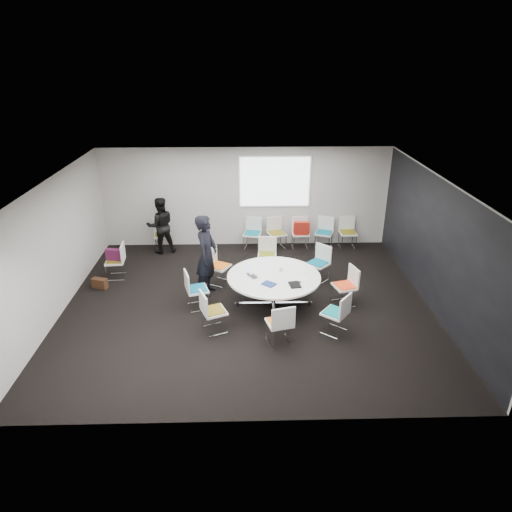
{
  "coord_description": "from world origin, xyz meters",
  "views": [
    {
      "loc": [
        -0.05,
        -8.79,
        5.15
      ],
      "look_at": [
        0.2,
        0.4,
        1.0
      ],
      "focal_mm": 32.0,
      "sensor_mm": 36.0,
      "label": 1
    }
  ],
  "objects_px": {
    "chair_back_d": "(324,238)",
    "chair_back_b": "(277,239)",
    "chair_ring_d": "(219,273)",
    "brown_bag": "(100,283)",
    "chair_back_a": "(252,239)",
    "chair_person_back": "(163,240)",
    "chair_ring_e": "(197,296)",
    "chair_ring_f": "(214,319)",
    "conference_table": "(274,285)",
    "chair_ring_b": "(318,270)",
    "chair_back_e": "(347,238)",
    "chair_ring_h": "(335,320)",
    "chair_spare_left": "(117,267)",
    "person_main": "(207,255)",
    "chair_ring_g": "(280,331)",
    "cup": "(281,269)",
    "chair_back_c": "(300,239)",
    "chair_ring_c": "(267,261)",
    "maroon_bag": "(114,255)",
    "person_back": "(161,225)",
    "chair_ring_a": "(344,293)",
    "laptop": "(254,275)"
  },
  "relations": [
    {
      "from": "chair_back_a",
      "to": "chair_back_b",
      "type": "height_order",
      "value": "same"
    },
    {
      "from": "chair_ring_b",
      "to": "chair_back_e",
      "type": "height_order",
      "value": "same"
    },
    {
      "from": "chair_ring_h",
      "to": "chair_spare_left",
      "type": "relative_size",
      "value": 1.0
    },
    {
      "from": "chair_ring_d",
      "to": "chair_back_e",
      "type": "relative_size",
      "value": 1.0
    },
    {
      "from": "chair_ring_h",
      "to": "chair_ring_a",
      "type": "bearing_deg",
      "value": 18.33
    },
    {
      "from": "chair_back_b",
      "to": "chair_back_d",
      "type": "xyz_separation_m",
      "value": [
        1.34,
        0.0,
        0.0
      ]
    },
    {
      "from": "chair_ring_d",
      "to": "chair_back_c",
      "type": "distance_m",
      "value": 3.05
    },
    {
      "from": "chair_ring_g",
      "to": "laptop",
      "type": "relative_size",
      "value": 2.98
    },
    {
      "from": "chair_ring_b",
      "to": "chair_back_c",
      "type": "relative_size",
      "value": 1.0
    },
    {
      "from": "chair_back_a",
      "to": "person_main",
      "type": "height_order",
      "value": "person_main"
    },
    {
      "from": "chair_ring_g",
      "to": "chair_person_back",
      "type": "xyz_separation_m",
      "value": [
        -2.94,
        4.61,
        0.0
      ]
    },
    {
      "from": "chair_back_e",
      "to": "person_main",
      "type": "height_order",
      "value": "person_main"
    },
    {
      "from": "chair_ring_e",
      "to": "chair_ring_a",
      "type": "bearing_deg",
      "value": 73.73
    },
    {
      "from": "conference_table",
      "to": "chair_ring_g",
      "type": "xyz_separation_m",
      "value": [
        0.03,
        -1.43,
        -0.24
      ]
    },
    {
      "from": "chair_back_a",
      "to": "cup",
      "type": "bearing_deg",
      "value": 113.3
    },
    {
      "from": "chair_back_a",
      "to": "chair_spare_left",
      "type": "distance_m",
      "value": 3.81
    },
    {
      "from": "chair_ring_e",
      "to": "chair_ring_f",
      "type": "distance_m",
      "value": 1.01
    },
    {
      "from": "chair_ring_e",
      "to": "chair_spare_left",
      "type": "relative_size",
      "value": 1.0
    },
    {
      "from": "chair_ring_g",
      "to": "maroon_bag",
      "type": "distance_m",
      "value": 4.81
    },
    {
      "from": "chair_back_d",
      "to": "chair_back_a",
      "type": "bearing_deg",
      "value": 21.91
    },
    {
      "from": "chair_ring_a",
      "to": "chair_ring_b",
      "type": "relative_size",
      "value": 1.0
    },
    {
      "from": "chair_ring_c",
      "to": "conference_table",
      "type": "bearing_deg",
      "value": 97.13
    },
    {
      "from": "chair_ring_e",
      "to": "conference_table",
      "type": "bearing_deg",
      "value": 74.36
    },
    {
      "from": "chair_ring_c",
      "to": "maroon_bag",
      "type": "height_order",
      "value": "chair_ring_c"
    },
    {
      "from": "chair_person_back",
      "to": "laptop",
      "type": "xyz_separation_m",
      "value": [
        2.48,
        -3.17,
        0.47
      ]
    },
    {
      "from": "chair_spare_left",
      "to": "maroon_bag",
      "type": "xyz_separation_m",
      "value": [
        -0.02,
        -0.0,
        0.34
      ]
    },
    {
      "from": "chair_back_a",
      "to": "chair_person_back",
      "type": "relative_size",
      "value": 1.0
    },
    {
      "from": "chair_ring_d",
      "to": "chair_spare_left",
      "type": "distance_m",
      "value": 2.56
    },
    {
      "from": "chair_ring_d",
      "to": "person_main",
      "type": "height_order",
      "value": "person_main"
    },
    {
      "from": "chair_back_d",
      "to": "chair_back_b",
      "type": "bearing_deg",
      "value": 22.05
    },
    {
      "from": "chair_ring_d",
      "to": "chair_ring_c",
      "type": "bearing_deg",
      "value": 146.24
    },
    {
      "from": "chair_spare_left",
      "to": "person_main",
      "type": "xyz_separation_m",
      "value": [
        2.31,
        -0.85,
        0.67
      ]
    },
    {
      "from": "chair_ring_h",
      "to": "chair_person_back",
      "type": "distance_m",
      "value": 5.91
    },
    {
      "from": "chair_person_back",
      "to": "person_back",
      "type": "xyz_separation_m",
      "value": [
        0.0,
        -0.17,
        0.51
      ]
    },
    {
      "from": "chair_ring_h",
      "to": "chair_spare_left",
      "type": "distance_m",
      "value": 5.56
    },
    {
      "from": "chair_ring_b",
      "to": "chair_back_a",
      "type": "xyz_separation_m",
      "value": [
        -1.56,
        2.02,
        0.0
      ]
    },
    {
      "from": "conference_table",
      "to": "chair_back_e",
      "type": "height_order",
      "value": "chair_back_e"
    },
    {
      "from": "person_back",
      "to": "chair_back_b",
      "type": "bearing_deg",
      "value": 166.08
    },
    {
      "from": "chair_ring_g",
      "to": "chair_back_c",
      "type": "height_order",
      "value": "same"
    },
    {
      "from": "chair_back_b",
      "to": "chair_spare_left",
      "type": "distance_m",
      "value": 4.43
    },
    {
      "from": "chair_ring_g",
      "to": "person_back",
      "type": "distance_m",
      "value": 5.35
    },
    {
      "from": "chair_back_c",
      "to": "conference_table",
      "type": "bearing_deg",
      "value": 72.17
    },
    {
      "from": "chair_ring_e",
      "to": "person_main",
      "type": "relative_size",
      "value": 0.46
    },
    {
      "from": "chair_ring_h",
      "to": "chair_back_c",
      "type": "relative_size",
      "value": 1.0
    },
    {
      "from": "chair_ring_g",
      "to": "chair_back_b",
      "type": "distance_m",
      "value": 4.64
    },
    {
      "from": "conference_table",
      "to": "chair_ring_d",
      "type": "relative_size",
      "value": 2.29
    },
    {
      "from": "chair_ring_c",
      "to": "chair_ring_f",
      "type": "relative_size",
      "value": 1.0
    },
    {
      "from": "chair_ring_d",
      "to": "brown_bag",
      "type": "height_order",
      "value": "chair_ring_d"
    },
    {
      "from": "chair_back_c",
      "to": "brown_bag",
      "type": "height_order",
      "value": "chair_back_c"
    },
    {
      "from": "chair_ring_h",
      "to": "person_back",
      "type": "relative_size",
      "value": 0.56
    }
  ]
}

